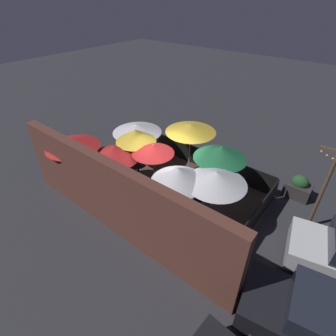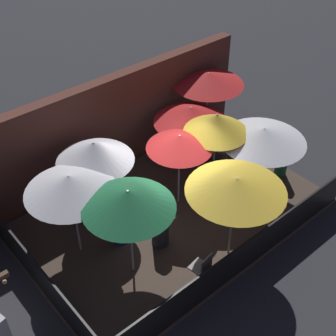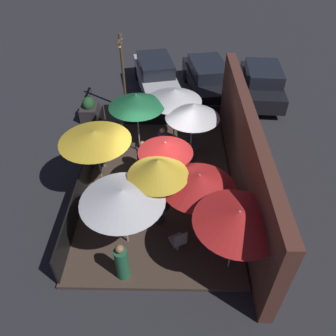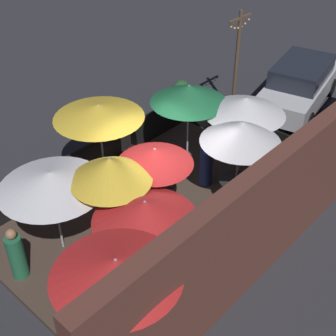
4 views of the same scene
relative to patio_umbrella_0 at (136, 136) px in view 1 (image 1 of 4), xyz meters
name	(u,v)px [view 1 (image 1 of 4)]	position (x,y,z in m)	size (l,w,h in m)	color
ground_plane	(166,192)	(-1.57, -0.08, -2.29)	(60.00, 60.00, 0.00)	#2D2D33
patio_deck	(166,191)	(-1.57, -0.08, -2.23)	(7.82, 5.11, 0.12)	#47382D
building_wall	(114,199)	(-1.57, 2.71, -0.79)	(9.42, 0.36, 3.00)	brown
fence_front	(198,157)	(-1.57, -2.59, -1.70)	(7.62, 0.05, 0.95)	black
fence_side_left	(252,223)	(-5.43, -0.08, -1.70)	(0.05, 4.91, 0.95)	black
patio_umbrella_0	(136,136)	(0.00, 0.00, 0.00)	(1.72, 1.72, 2.45)	#B2B2B7
patio_umbrella_1	(179,175)	(-3.05, 1.08, -0.04)	(1.91, 1.91, 2.40)	#B2B2B7
patio_umbrella_2	(191,128)	(-1.41, -2.00, 0.01)	(2.25, 2.25, 2.36)	#B2B2B7
patio_umbrella_3	(72,143)	(1.65, 1.97, -0.07)	(2.20, 2.20, 2.29)	#B2B2B7
patio_umbrella_4	(114,152)	(0.16, 1.14, -0.34)	(2.10, 2.10, 2.07)	#B2B2B7
patio_umbrella_5	(216,178)	(-4.12, 0.44, -0.03)	(2.07, 2.07, 2.37)	#B2B2B7
patio_umbrella_6	(137,128)	(0.83, -0.91, -0.26)	(2.28, 2.28, 2.12)	#B2B2B7
patio_umbrella_7	(153,149)	(-1.12, 0.18, -0.16)	(1.70, 1.70, 2.21)	#B2B2B7
patio_umbrella_8	(221,153)	(-3.51, -0.90, 0.07)	(2.02, 2.02, 2.48)	#B2B2B7
dining_table_0	(138,167)	(0.00, 0.00, -1.59)	(0.75, 0.75, 0.75)	black
dining_table_1	(178,209)	(-3.05, 1.08, -1.59)	(0.85, 0.85, 0.74)	black
patio_chair_0	(111,165)	(1.17, 0.59, -1.68)	(0.54, 0.54, 0.91)	gray
patio_chair_1	(212,167)	(-2.54, -2.20, -1.68)	(0.46, 0.46, 0.91)	gray
patron_0	(192,182)	(-2.48, -0.68, -1.64)	(0.60, 0.60, 1.21)	#333338
patron_1	(123,146)	(1.95, -0.89, -1.59)	(0.47, 0.47, 1.30)	#236642
patron_2	(197,196)	(-3.21, 0.01, -1.59)	(0.47, 0.47, 1.28)	navy
planter_box	(298,188)	(-6.07, -3.37, -1.85)	(1.04, 0.73, 1.04)	#332D2D
light_post	(325,185)	(-6.97, -1.83, -0.32)	(1.10, 0.12, 3.51)	brown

